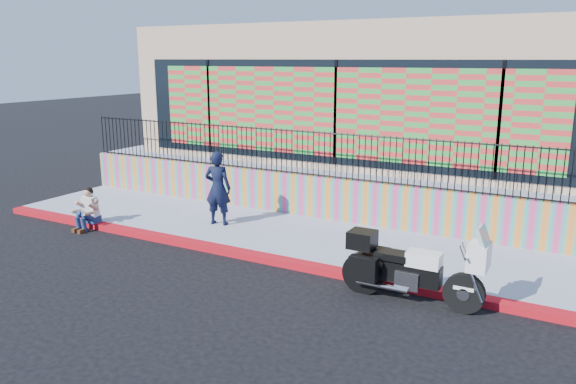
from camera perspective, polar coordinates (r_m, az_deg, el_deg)
The scene contains 10 objects.
ground at distance 12.35m, azimuth -3.36°, elevation -6.86°, with size 90.00×90.00×0.00m, color black.
red_curb at distance 12.33m, azimuth -3.36°, elevation -6.54°, with size 16.00×0.30×0.15m, color red.
sidewalk at distance 13.67m, azimuth 0.34°, elevation -4.48°, with size 16.00×3.00×0.15m, color #9299AF.
mural_wall at distance 14.87m, azimuth 3.30°, elevation -0.52°, with size 16.00×0.20×1.10m, color #E53C7E.
metal_fence at distance 14.64m, azimuth 3.36°, elevation 3.85°, with size 15.80×0.04×1.20m, color black, non-canonical shape.
elevated_platform at distance 19.51m, azimuth 9.83°, elevation 2.43°, with size 16.00×10.00×1.25m, color #9299AF.
storefront_building at distance 18.98m, azimuth 9.93°, elevation 10.12°, with size 14.00×8.06×4.00m.
police_motorcycle at distance 10.32m, azimuth 12.28°, elevation -7.40°, with size 2.54×0.84×1.58m.
police_officer at distance 14.25m, azimuth -7.14°, elevation 0.39°, with size 0.69×0.45×1.88m, color black.
seated_man at distance 15.18m, azimuth -19.80°, elevation -2.00°, with size 0.54×0.71×1.06m.
Camera 1 is at (6.23, -9.77, 4.28)m, focal length 35.00 mm.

